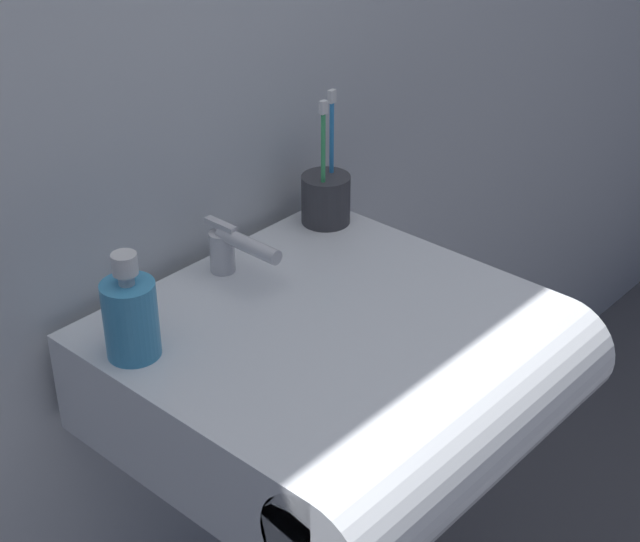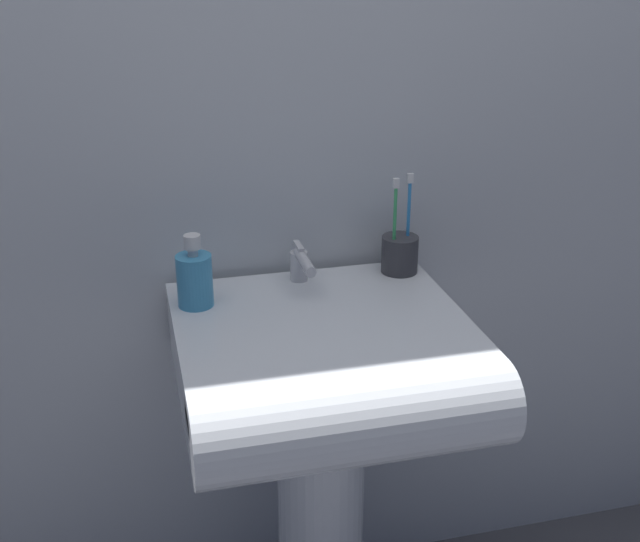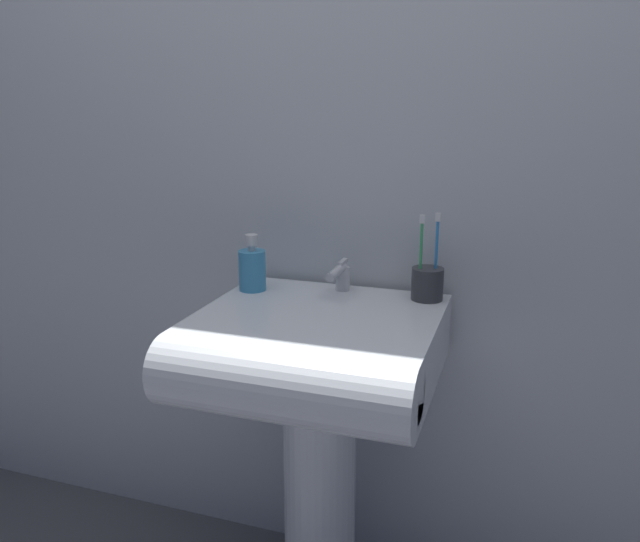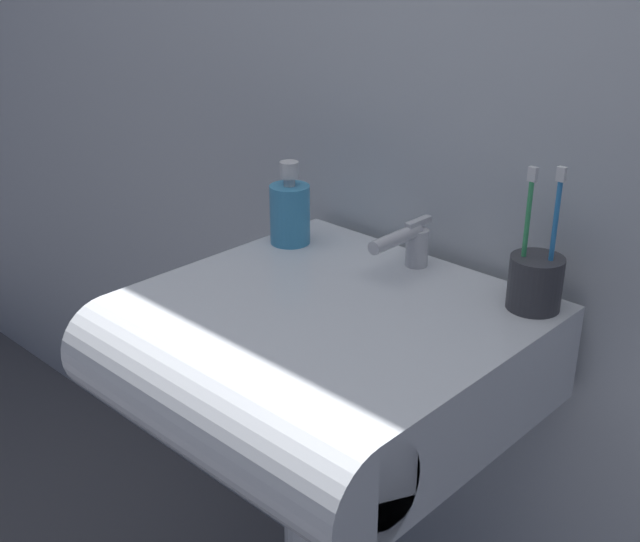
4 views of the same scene
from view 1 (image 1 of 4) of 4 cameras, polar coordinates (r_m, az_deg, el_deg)
wall_back at (r=1.36m, az=-9.22°, el=14.94°), size 5.00×0.05×2.40m
sink_basin at (r=1.33m, az=1.72°, el=-6.30°), size 0.54×0.54×0.15m
faucet at (r=1.40m, az=-5.07°, el=1.38°), size 0.04×0.14×0.08m
toothbrush_cup at (r=1.55m, az=0.35°, el=4.32°), size 0.08×0.08×0.21m
soap_bottle at (r=1.24m, az=-10.96°, el=-2.60°), size 0.07×0.07×0.14m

